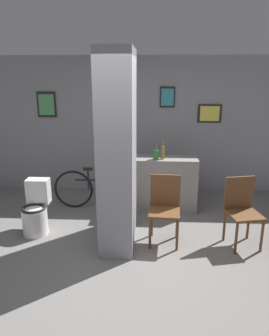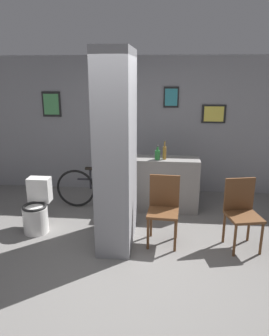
{
  "view_description": "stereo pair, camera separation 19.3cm",
  "coord_description": "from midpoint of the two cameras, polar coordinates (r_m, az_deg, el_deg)",
  "views": [
    {
      "loc": [
        0.41,
        -3.66,
        2.33
      ],
      "look_at": [
        0.17,
        0.94,
        0.95
      ],
      "focal_mm": 35.0,
      "sensor_mm": 36.0,
      "label": 1
    },
    {
      "loc": [
        0.6,
        -3.65,
        2.33
      ],
      "look_at": [
        0.17,
        0.94,
        0.95
      ],
      "focal_mm": 35.0,
      "sensor_mm": 36.0,
      "label": 2
    }
  ],
  "objects": [
    {
      "name": "bottle_short",
      "position": [
        5.39,
        2.72,
        2.45
      ],
      "size": [
        0.09,
        0.09,
        0.24
      ],
      "color": "#267233",
      "rests_on": "counter_shelf"
    },
    {
      "name": "chair_near_pillar",
      "position": [
        4.58,
        4.07,
        -6.61
      ],
      "size": [
        0.44,
        0.44,
        0.94
      ],
      "rotation": [
        0.0,
        0.0,
        -0.07
      ],
      "color": "brown",
      "rests_on": "ground_plane"
    },
    {
      "name": "chair_by_doorway",
      "position": [
        4.69,
        17.07,
        -6.74
      ],
      "size": [
        0.5,
        0.5,
        0.94
      ],
      "rotation": [
        0.0,
        0.0,
        0.22
      ],
      "color": "brown",
      "rests_on": "ground_plane"
    },
    {
      "name": "pillar_center",
      "position": [
        4.36,
        -4.19,
        2.94
      ],
      "size": [
        0.47,
        1.08,
        2.6
      ],
      "color": "gray",
      "rests_on": "ground_plane"
    },
    {
      "name": "toilet",
      "position": [
        5.13,
        -17.84,
        -7.21
      ],
      "size": [
        0.37,
        0.53,
        0.77
      ],
      "color": "white",
      "rests_on": "ground_plane"
    },
    {
      "name": "wall_back",
      "position": [
        6.39,
        -1.61,
        7.41
      ],
      "size": [
        8.0,
        0.09,
        2.6
      ],
      "color": "gray",
      "rests_on": "ground_plane"
    },
    {
      "name": "counter_shelf",
      "position": [
        5.64,
        3.99,
        -2.76
      ],
      "size": [
        1.14,
        0.44,
        0.92
      ],
      "color": "gray",
      "rests_on": "ground_plane"
    },
    {
      "name": "ground_plane",
      "position": [
        4.37,
        -4.28,
        -15.65
      ],
      "size": [
        14.0,
        14.0,
        0.0
      ],
      "primitive_type": "plane",
      "color": "slate"
    },
    {
      "name": "bicycle",
      "position": [
        5.72,
        -6.3,
        -3.66
      ],
      "size": [
        1.75,
        0.42,
        0.73
      ],
      "color": "black",
      "rests_on": "ground_plane"
    },
    {
      "name": "bottle_tall",
      "position": [
        5.4,
        3.94,
        2.79
      ],
      "size": [
        0.06,
        0.06,
        0.32
      ],
      "color": "olive",
      "rests_on": "counter_shelf"
    }
  ]
}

